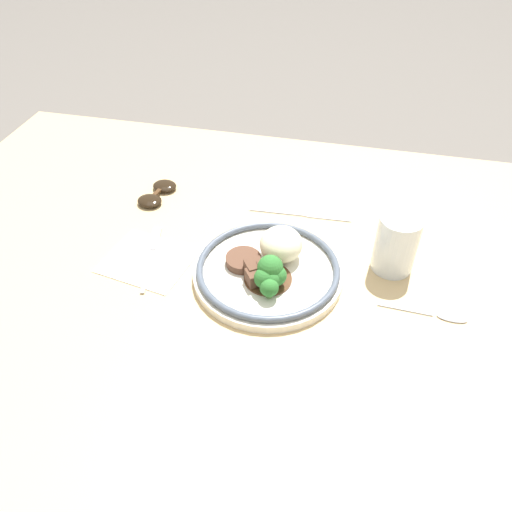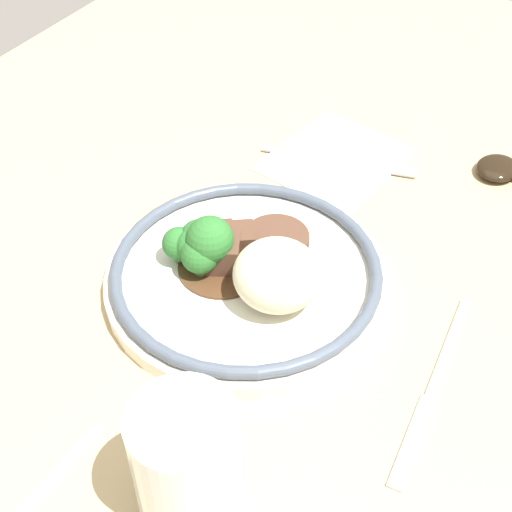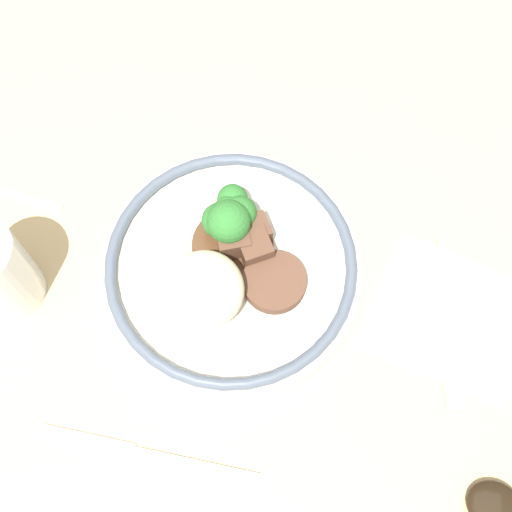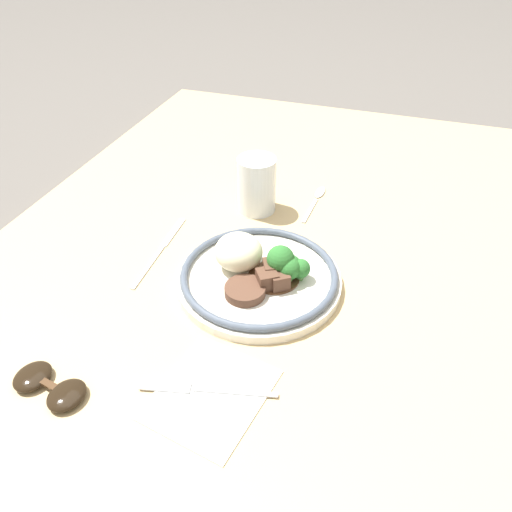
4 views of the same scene
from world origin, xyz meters
The scene contains 9 objects.
ground_plane centered at (0.00, 0.00, 0.00)m, with size 8.00×8.00×0.00m, color #5B5651.
dining_table centered at (0.00, 0.00, 0.02)m, with size 1.55×1.03×0.04m.
napkin centered at (-0.24, 0.00, 0.04)m, with size 0.18×0.16×0.00m.
plate centered at (-0.01, 0.01, 0.06)m, with size 0.27×0.27×0.08m.
juice_glass centered at (0.20, 0.08, 0.09)m, with size 0.07×0.07×0.11m.
fork centered at (-0.24, 0.02, 0.04)m, with size 0.05×0.18×0.00m.
knife centered at (0.02, 0.20, 0.04)m, with size 0.21×0.02×0.00m.
spoon centered at (0.28, -0.02, 0.04)m, with size 0.15×0.02×0.01m.
sunglasses centered at (-0.30, 0.20, 0.05)m, with size 0.07×0.12×0.02m.
Camera 1 is at (0.11, -0.62, 0.66)m, focal length 35.00 mm.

